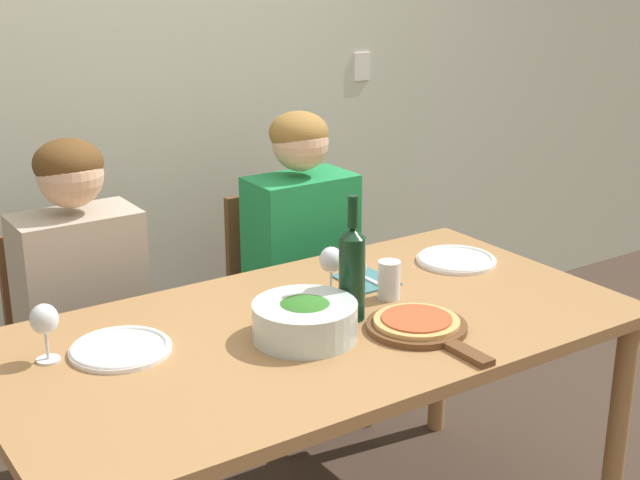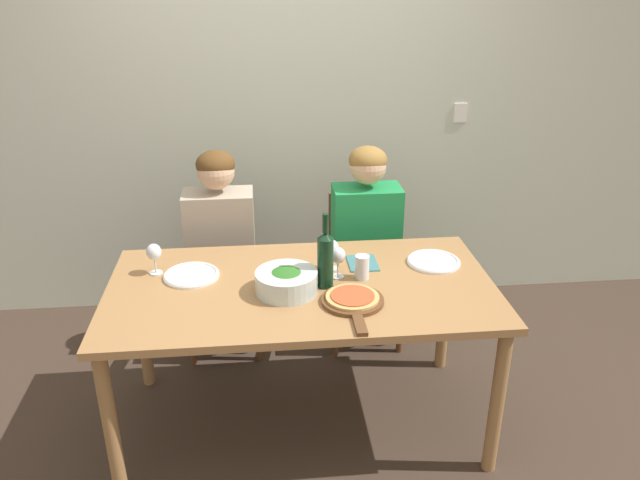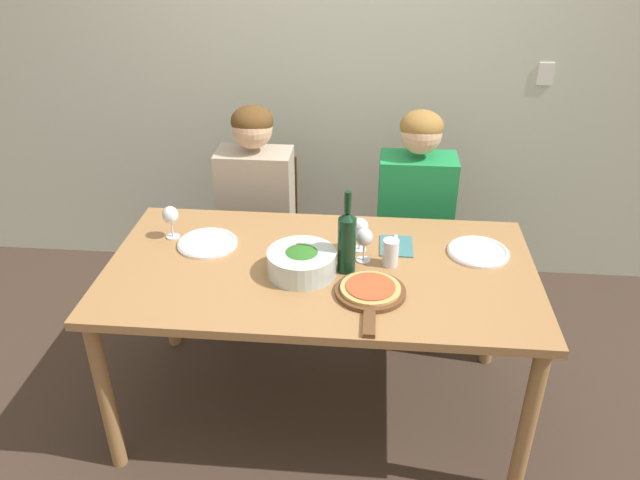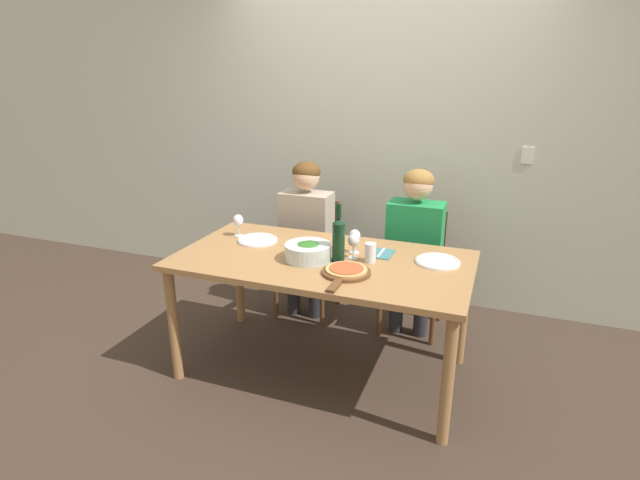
% 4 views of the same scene
% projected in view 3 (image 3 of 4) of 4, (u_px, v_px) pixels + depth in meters
% --- Properties ---
extents(ground_plane, '(40.00, 40.00, 0.00)m').
position_uv_depth(ground_plane, '(320.00, 406.00, 2.93)').
color(ground_plane, '#3D2D23').
extents(back_wall, '(10.00, 0.06, 2.70)m').
position_uv_depth(back_wall, '(342.00, 50.00, 3.40)').
color(back_wall, beige).
rests_on(back_wall, ground).
extents(dining_table, '(1.75, 0.92, 0.77)m').
position_uv_depth(dining_table, '(320.00, 283.00, 2.59)').
color(dining_table, '#9E7042').
rests_on(dining_table, ground).
extents(chair_left, '(0.42, 0.42, 0.87)m').
position_uv_depth(chair_left, '(261.00, 231.00, 3.44)').
color(chair_left, brown).
rests_on(chair_left, ground).
extents(chair_right, '(0.42, 0.42, 0.87)m').
position_uv_depth(chair_right, '(411.00, 237.00, 3.38)').
color(chair_right, brown).
rests_on(chair_right, ground).
extents(person_woman, '(0.47, 0.51, 1.20)m').
position_uv_depth(person_woman, '(255.00, 198.00, 3.22)').
color(person_woman, '#28282D').
rests_on(person_woman, ground).
extents(person_man, '(0.47, 0.51, 1.20)m').
position_uv_depth(person_man, '(416.00, 205.00, 3.16)').
color(person_man, '#28282D').
rests_on(person_man, ground).
extents(wine_bottle, '(0.07, 0.07, 0.35)m').
position_uv_depth(wine_bottle, '(347.00, 240.00, 2.45)').
color(wine_bottle, black).
rests_on(wine_bottle, dining_table).
extents(broccoli_bowl, '(0.28, 0.28, 0.11)m').
position_uv_depth(broccoli_bowl, '(302.00, 262.00, 2.48)').
color(broccoli_bowl, silver).
rests_on(broccoli_bowl, dining_table).
extents(dinner_plate_left, '(0.26, 0.26, 0.02)m').
position_uv_depth(dinner_plate_left, '(207.00, 243.00, 2.70)').
color(dinner_plate_left, white).
rests_on(dinner_plate_left, dining_table).
extents(dinner_plate_right, '(0.26, 0.26, 0.02)m').
position_uv_depth(dinner_plate_right, '(478.00, 252.00, 2.63)').
color(dinner_plate_right, white).
rests_on(dinner_plate_right, dining_table).
extents(pizza_on_board, '(0.27, 0.41, 0.04)m').
position_uv_depth(pizza_on_board, '(370.00, 292.00, 2.36)').
color(pizza_on_board, brown).
rests_on(pizza_on_board, dining_table).
extents(wine_glass_left, '(0.07, 0.07, 0.15)m').
position_uv_depth(wine_glass_left, '(170.00, 216.00, 2.71)').
color(wine_glass_left, silver).
rests_on(wine_glass_left, dining_table).
extents(wine_glass_right, '(0.07, 0.07, 0.15)m').
position_uv_depth(wine_glass_right, '(360.00, 228.00, 2.61)').
color(wine_glass_right, silver).
rests_on(wine_glass_right, dining_table).
extents(wine_glass_centre, '(0.07, 0.07, 0.15)m').
position_uv_depth(wine_glass_centre, '(364.00, 239.00, 2.53)').
color(wine_glass_centre, silver).
rests_on(wine_glass_centre, dining_table).
extents(water_tumbler, '(0.07, 0.07, 0.11)m').
position_uv_depth(water_tumbler, '(391.00, 253.00, 2.53)').
color(water_tumbler, silver).
rests_on(water_tumbler, dining_table).
extents(fork_on_napkin, '(0.14, 0.18, 0.01)m').
position_uv_depth(fork_on_napkin, '(396.00, 246.00, 2.68)').
color(fork_on_napkin, '#387075').
rests_on(fork_on_napkin, dining_table).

